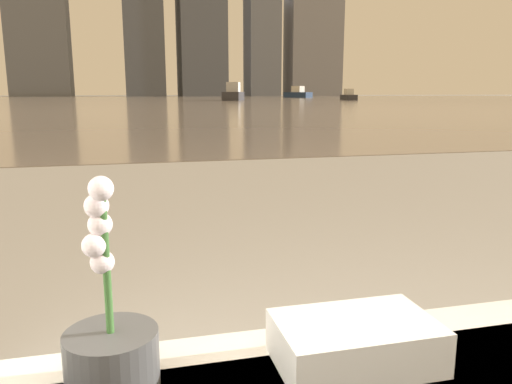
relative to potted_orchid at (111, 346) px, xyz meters
name	(u,v)px	position (x,y,z in m)	size (l,w,h in m)	color
potted_orchid	(111,346)	(0.00, 0.00, 0.00)	(0.15, 0.15, 0.35)	#4C4C4C
towel_stack	(355,342)	(0.41, -0.02, -0.03)	(0.28, 0.17, 0.08)	white
harbor_water	(132,100)	(0.54, 61.18, -0.56)	(180.00, 110.00, 0.01)	gray
harbor_boat_1	(298,93)	(28.86, 83.36, 0.14)	(4.13, 5.44, 1.96)	navy
harbor_boat_2	(233,94)	(11.85, 56.48, 0.17)	(3.61, 5.80, 2.06)	#2D2D33
harbor_boat_3	(349,96)	(25.86, 55.74, -0.09)	(1.77, 3.71, 1.33)	#2D2D33
skyline_tower_2	(142,17)	(4.02, 117.18, 16.70)	(8.52, 11.52, 34.52)	#4C515B
skyline_tower_4	(262,12)	(31.35, 117.18, 18.59)	(7.27, 8.06, 38.32)	slate
skyline_tower_5	(313,47)	(44.11, 117.18, 11.17)	(12.61, 7.87, 23.46)	slate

